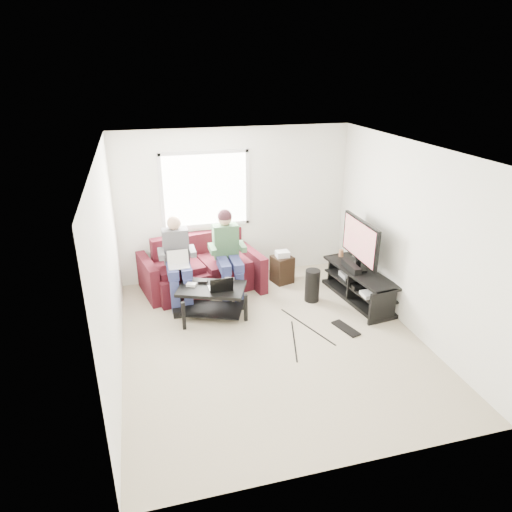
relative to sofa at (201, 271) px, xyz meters
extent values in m
plane|color=tan|center=(0.70, -1.82, -0.33)|extent=(4.50, 4.50, 0.00)
plane|color=white|center=(0.70, -1.82, 2.27)|extent=(4.50, 4.50, 0.00)
plane|color=white|center=(0.70, 0.43, 0.97)|extent=(4.50, 0.00, 4.50)
plane|color=white|center=(0.70, -4.07, 0.97)|extent=(4.50, 0.00, 4.50)
plane|color=white|center=(-1.30, -1.82, 0.97)|extent=(0.00, 4.50, 4.50)
plane|color=white|center=(2.70, -1.82, 0.97)|extent=(0.00, 4.50, 4.50)
cube|color=white|center=(0.20, 0.42, 1.27)|extent=(1.40, 0.01, 1.20)
cube|color=silver|center=(0.20, 0.41, 1.27)|extent=(1.48, 0.04, 1.28)
cube|color=#48121A|center=(0.00, -0.05, -0.11)|extent=(1.73, 1.15, 0.44)
cube|color=#48121A|center=(0.00, 0.32, 0.34)|extent=(1.59, 0.53, 0.45)
cube|color=#48121A|center=(-0.87, -0.05, -0.01)|extent=(0.34, 0.95, 0.63)
cube|color=#48121A|center=(0.87, -0.05, -0.01)|extent=(0.34, 0.95, 0.63)
cube|color=#48121A|center=(-0.39, -0.07, 0.16)|extent=(0.87, 0.86, 0.10)
cube|color=#48121A|center=(0.39, -0.07, 0.16)|extent=(0.87, 0.86, 0.10)
cube|color=navy|center=(-0.50, -0.51, 0.28)|extent=(0.16, 0.45, 0.14)
cube|color=navy|center=(-0.30, -0.51, 0.28)|extent=(0.16, 0.45, 0.14)
cube|color=navy|center=(-0.50, -0.69, -0.06)|extent=(0.13, 0.13, 0.54)
cube|color=navy|center=(-0.30, -0.69, -0.06)|extent=(0.13, 0.13, 0.54)
cube|color=#56555A|center=(-0.40, -0.18, 0.56)|extent=(0.40, 0.22, 0.55)
sphere|color=tan|center=(-0.40, -0.16, 0.93)|extent=(0.22, 0.22, 0.22)
cube|color=navy|center=(0.30, -0.51, 0.28)|extent=(0.16, 0.45, 0.14)
cube|color=navy|center=(0.50, -0.51, 0.28)|extent=(0.16, 0.45, 0.14)
cube|color=navy|center=(0.30, -0.69, -0.06)|extent=(0.13, 0.13, 0.54)
cube|color=navy|center=(0.50, -0.69, -0.06)|extent=(0.13, 0.13, 0.54)
cube|color=#4B4E4E|center=(0.40, -0.18, 0.56)|extent=(0.40, 0.22, 0.55)
sphere|color=tan|center=(0.40, -0.16, 0.93)|extent=(0.22, 0.22, 0.22)
sphere|color=#33191F|center=(0.40, -0.16, 0.97)|extent=(0.23, 0.23, 0.23)
cube|color=black|center=(0.02, -0.96, 0.13)|extent=(1.12, 0.91, 0.05)
cube|color=black|center=(0.02, -0.96, -0.22)|extent=(1.02, 0.80, 0.02)
cube|color=black|center=(-0.44, -1.23, -0.11)|extent=(0.05, 0.05, 0.43)
cube|color=black|center=(0.47, -1.23, -0.11)|extent=(0.05, 0.05, 0.43)
cube|color=black|center=(-0.44, -0.70, -0.11)|extent=(0.05, 0.05, 0.43)
cube|color=black|center=(0.47, -0.70, -0.11)|extent=(0.05, 0.05, 0.43)
cube|color=silver|center=(-0.26, -0.84, 0.18)|extent=(0.17, 0.14, 0.04)
cube|color=black|center=(-0.08, -0.78, 0.18)|extent=(0.16, 0.13, 0.04)
cube|color=gray|center=(0.32, -0.81, 0.18)|extent=(0.17, 0.14, 0.04)
cube|color=black|center=(2.40, -1.04, 0.16)|extent=(0.66, 1.57, 0.04)
cube|color=black|center=(2.40, -1.04, -0.07)|extent=(0.62, 1.50, 0.03)
cube|color=black|center=(2.40, -1.04, -0.30)|extent=(0.66, 1.57, 0.06)
cube|color=black|center=(2.40, -1.78, -0.07)|extent=(0.46, 0.10, 0.51)
cube|color=black|center=(2.40, -0.30, -0.07)|extent=(0.46, 0.10, 0.51)
cube|color=black|center=(2.40, -0.94, 0.20)|extent=(0.12, 0.40, 0.04)
cube|color=black|center=(2.40, -0.94, 0.28)|extent=(0.06, 0.06, 0.12)
cube|color=black|center=(2.40, -0.94, 0.66)|extent=(0.05, 1.10, 0.65)
cube|color=#EE3881|center=(2.37, -0.94, 0.66)|extent=(0.01, 1.01, 0.58)
cube|color=black|center=(2.28, -0.94, 0.23)|extent=(0.12, 0.50, 0.10)
cylinder|color=#A66D47|center=(2.35, -0.41, 0.24)|extent=(0.08, 0.08, 0.12)
cube|color=silver|center=(2.40, -1.44, -0.03)|extent=(0.30, 0.22, 0.06)
cube|color=gray|center=(2.40, -0.74, -0.02)|extent=(0.34, 0.26, 0.08)
cube|color=black|center=(2.40, -1.09, -0.02)|extent=(0.38, 0.30, 0.07)
cylinder|color=black|center=(1.65, -0.88, -0.06)|extent=(0.23, 0.23, 0.53)
cube|color=black|center=(1.81, -1.83, -0.31)|extent=(0.29, 0.49, 0.03)
cube|color=black|center=(1.40, -0.11, -0.09)|extent=(0.32, 0.32, 0.48)
cube|color=silver|center=(1.40, -0.11, 0.20)|extent=(0.22, 0.18, 0.10)
camera|label=1|loc=(-0.88, -6.96, 3.20)|focal=32.00mm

